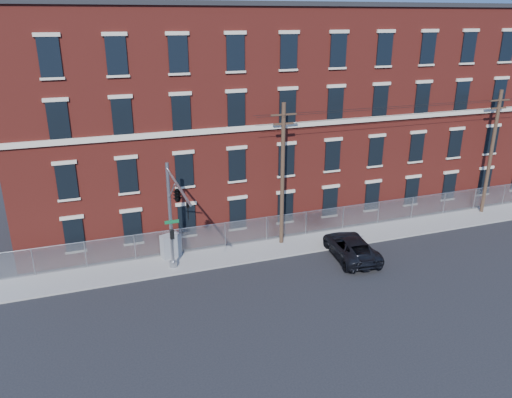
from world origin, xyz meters
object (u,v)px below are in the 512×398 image
object	(u,v)px
traffic_signal_mast	(176,202)
utility_pole_near	(283,173)
utility_cabinet	(171,246)
pickup_truck	(351,247)

from	to	relation	value
traffic_signal_mast	utility_pole_near	world-z (taller)	utility_pole_near
utility_pole_near	traffic_signal_mast	bearing A→B (deg)	-156.86
traffic_signal_mast	utility_pole_near	distance (m)	8.70
utility_cabinet	utility_pole_near	bearing A→B (deg)	-19.34
traffic_signal_mast	pickup_truck	xyz separation A→B (m)	(11.63, -0.10, -4.63)
utility_pole_near	utility_cabinet	distance (m)	9.02
utility_pole_near	utility_cabinet	world-z (taller)	utility_pole_near
traffic_signal_mast	pickup_truck	world-z (taller)	traffic_signal_mast
utility_pole_near	pickup_truck	bearing A→B (deg)	-44.07
utility_pole_near	utility_cabinet	xyz separation A→B (m)	(-7.86, 0.40, -4.42)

